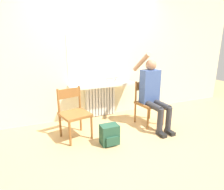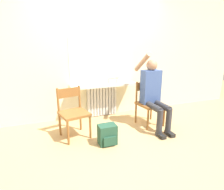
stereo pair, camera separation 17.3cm
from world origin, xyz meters
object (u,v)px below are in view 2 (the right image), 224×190
Objects in this scene: backpack at (107,135)px; chair_left at (73,112)px; chair_right at (149,103)px; person at (153,91)px; cat at (114,77)px.

chair_left is at bearing 134.68° from backpack.
person is (0.01, -0.12, 0.24)m from chair_right.
chair_right is at bearing 24.31° from backpack.
person is 0.89m from cat.
chair_right is at bearing -50.95° from cat.
person is at bearing -18.20° from chair_left.
chair_left is 1.20m from cat.
chair_left is 0.60× the size of person.
cat is (-0.49, 0.60, 0.43)m from chair_right.
person is at bearing -94.35° from chair_right.
cat reaches higher than chair_left.
chair_left is at bearing 172.90° from chair_right.
cat reaches higher than chair_right.
chair_right is at bearing -13.51° from chair_left.
chair_right is 0.88m from cat.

